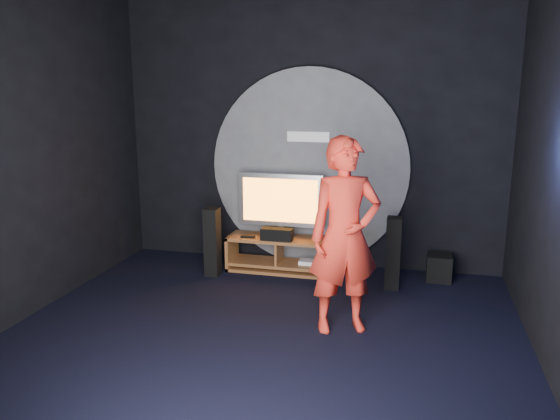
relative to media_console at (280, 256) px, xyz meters
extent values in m
plane|color=black|center=(0.29, -2.05, -0.20)|extent=(5.00, 5.00, 0.00)
cube|color=black|center=(0.29, 0.45, 1.55)|extent=(5.00, 0.04, 3.50)
cube|color=black|center=(0.29, -4.55, 1.55)|extent=(5.00, 0.04, 3.50)
cube|color=black|center=(-2.21, -2.05, 1.55)|extent=(0.04, 5.00, 3.50)
cylinder|color=#515156|center=(0.29, 0.39, 1.10)|extent=(2.60, 0.08, 2.60)
cube|color=white|center=(0.29, 0.34, 1.52)|extent=(0.55, 0.03, 0.13)
cube|color=#98622F|center=(-0.01, 0.00, 0.23)|extent=(1.34, 0.45, 0.04)
cube|color=#98622F|center=(-0.01, 0.00, -0.10)|extent=(1.30, 0.42, 0.04)
cube|color=#98622F|center=(-0.66, 0.00, 0.03)|extent=(0.04, 0.45, 0.45)
cube|color=#98622F|center=(0.64, 0.00, 0.03)|extent=(0.04, 0.45, 0.45)
cube|color=#98622F|center=(-0.01, 0.00, 0.07)|extent=(0.03, 0.40, 0.29)
cube|color=#98622F|center=(-0.01, 0.00, -0.18)|extent=(1.34, 0.45, 0.04)
cube|color=white|center=(0.37, 0.00, -0.05)|extent=(0.22, 0.16, 0.05)
cube|color=#B1B1B8|center=(-0.01, 0.07, 0.27)|extent=(0.36, 0.22, 0.04)
cylinder|color=#B1B1B8|center=(-0.01, 0.07, 0.34)|extent=(0.07, 0.07, 0.10)
cube|color=#B1B1B8|center=(-0.01, 0.07, 0.73)|extent=(1.10, 0.06, 0.68)
cube|color=orange|center=(-0.01, 0.04, 0.73)|extent=(0.98, 0.01, 0.56)
cube|color=black|center=(-0.01, -0.12, 0.33)|extent=(0.40, 0.15, 0.15)
cube|color=black|center=(-0.39, -0.12, 0.27)|extent=(0.18, 0.05, 0.02)
cube|color=black|center=(-0.79, -0.36, 0.24)|extent=(0.17, 0.19, 0.87)
cube|color=black|center=(1.45, -0.29, 0.24)|extent=(0.17, 0.19, 0.87)
cube|color=black|center=(2.00, 0.12, -0.03)|extent=(0.30, 0.30, 0.33)
imported|color=red|center=(1.03, -1.53, 0.76)|extent=(0.82, 0.69, 1.91)
camera|label=1|loc=(1.64, -6.57, 2.17)|focal=35.00mm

